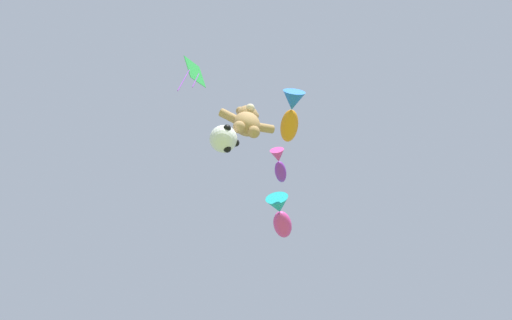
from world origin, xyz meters
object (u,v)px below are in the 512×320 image
fish_kite_violet (279,164)px  diamond_kite (194,73)px  soccer_ball_kite (224,139)px  teddy_bear_kite (247,121)px  fish_kite_tangerine (291,113)px  fish_kite_magenta (280,215)px

fish_kite_violet → diamond_kite: size_ratio=0.48×
diamond_kite → soccer_ball_kite: bearing=18.7°
teddy_bear_kite → diamond_kite: diamond_kite is taller
soccer_ball_kite → fish_kite_violet: size_ratio=0.58×
fish_kite_tangerine → fish_kite_violet: bearing=79.3°
fish_kite_tangerine → fish_kite_magenta: bearing=73.7°
teddy_bear_kite → diamond_kite: bearing=-173.3°
teddy_bear_kite → fish_kite_violet: bearing=46.0°
fish_kite_tangerine → fish_kite_violet: size_ratio=1.35×
soccer_ball_kite → fish_kite_tangerine: 4.00m
teddy_bear_kite → fish_kite_tangerine: 2.54m
fish_kite_tangerine → teddy_bear_kite: bearing=174.0°
fish_kite_magenta → fish_kite_violet: bearing=-111.9°
teddy_bear_kite → fish_kite_violet: fish_kite_violet is taller
fish_kite_violet → soccer_ball_kite: bearing=-145.1°
soccer_ball_kite → fish_kite_magenta: bearing=48.8°
fish_kite_magenta → diamond_kite: bearing=-138.3°
fish_kite_magenta → diamond_kite: 6.95m
soccer_ball_kite → diamond_kite: bearing=-161.3°
teddy_bear_kite → soccer_ball_kite: bearing=154.2°
fish_kite_violet → fish_kite_magenta: bearing=68.1°
soccer_ball_kite → diamond_kite: diamond_kite is taller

